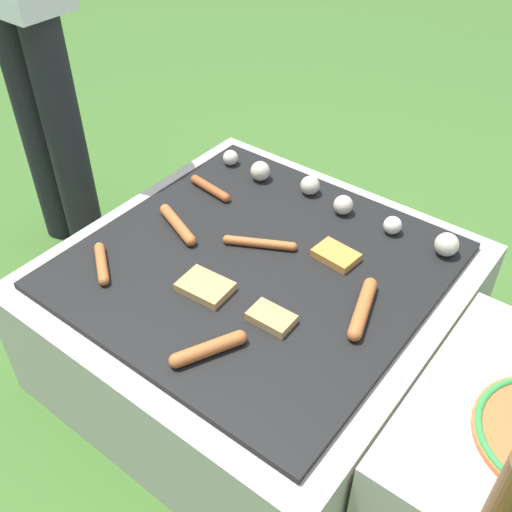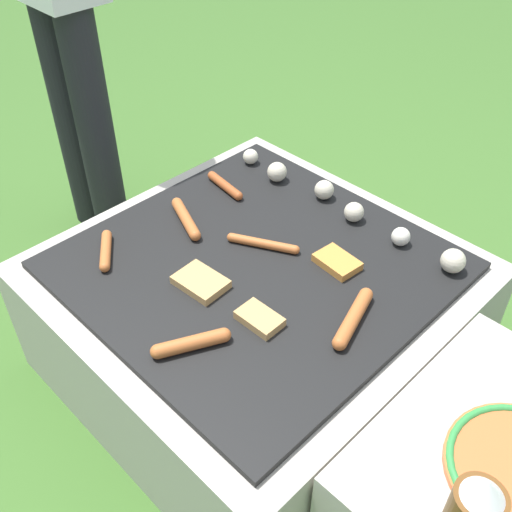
# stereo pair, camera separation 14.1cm
# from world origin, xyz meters

# --- Properties ---
(ground_plane) EXTENTS (14.00, 14.00, 0.00)m
(ground_plane) POSITION_xyz_m (0.00, 0.00, 0.00)
(ground_plane) COLOR #3D6628
(grill) EXTENTS (0.90, 0.90, 0.37)m
(grill) POSITION_xyz_m (0.00, 0.00, 0.18)
(grill) COLOR #B2AA9E
(grill) RESTS_ON ground_plane
(sausage_mid_left) EXTENTS (0.17, 0.10, 0.02)m
(sausage_mid_left) POSITION_xyz_m (-0.03, 0.05, 0.38)
(sausage_mid_left) COLOR #B7602D
(sausage_mid_left) RESTS_ON grill
(sausage_back_center) EXTENTS (0.09, 0.15, 0.03)m
(sausage_back_center) POSITION_xyz_m (0.10, -0.28, 0.39)
(sausage_back_center) COLOR #B7602D
(sausage_back_center) RESTS_ON grill
(sausage_front_center) EXTENTS (0.17, 0.08, 0.03)m
(sausage_front_center) POSITION_xyz_m (-0.24, -0.02, 0.39)
(sausage_front_center) COLOR #B7602D
(sausage_front_center) RESTS_ON grill
(sausage_front_right) EXTENTS (0.08, 0.18, 0.03)m
(sausage_front_right) POSITION_xyz_m (0.28, 0.01, 0.39)
(sausage_front_right) COLOR #B7602D
(sausage_front_right) RESTS_ON grill
(sausage_back_right) EXTENTS (0.12, 0.10, 0.03)m
(sausage_back_right) POSITION_xyz_m (-0.28, -0.24, 0.38)
(sausage_back_right) COLOR #B7602D
(sausage_back_right) RESTS_ON grill
(sausage_mid_right) EXTENTS (0.15, 0.04, 0.02)m
(sausage_mid_right) POSITION_xyz_m (-0.28, 0.16, 0.38)
(sausage_mid_right) COLOR #A34C23
(sausage_mid_right) RESTS_ON grill
(bread_slice_right) EXTENTS (0.12, 0.09, 0.02)m
(bread_slice_right) POSITION_xyz_m (-0.03, -0.14, 0.38)
(bread_slice_right) COLOR tan
(bread_slice_right) RESTS_ON grill
(bread_slice_center) EXTENTS (0.11, 0.08, 0.02)m
(bread_slice_center) POSITION_xyz_m (0.14, 0.13, 0.38)
(bread_slice_center) COLOR #D18438
(bread_slice_center) RESTS_ON grill
(bread_slice_left) EXTENTS (0.10, 0.06, 0.02)m
(bread_slice_left) POSITION_xyz_m (0.14, -0.13, 0.38)
(bread_slice_left) COLOR tan
(bread_slice_left) RESTS_ON grill
(mushroom_row) EXTENTS (0.72, 0.08, 0.06)m
(mushroom_row) POSITION_xyz_m (0.03, 0.30, 0.40)
(mushroom_row) COLOR beige
(mushroom_row) RESTS_ON grill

